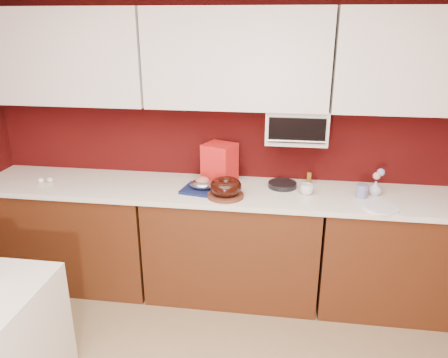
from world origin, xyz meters
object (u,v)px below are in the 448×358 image
Objects in this scene: toaster_oven at (297,125)px; pandoro_box at (220,163)px; blue_jar at (362,191)px; bundt_cake at (226,187)px; foil_ham_nest at (202,184)px; flower_vase at (375,187)px; coffee_mug at (307,188)px.

toaster_oven is 0.66m from pandoro_box.
bundt_cake is at bearing -172.05° from blue_jar.
foil_ham_nest is 1.88× the size of blue_jar.
flower_vase is at bearing -11.20° from toaster_oven.
pandoro_box is (-0.58, -0.01, -0.32)m from toaster_oven.
toaster_oven is 0.47m from coffee_mug.
toaster_oven is at bearing 168.80° from flower_vase.
flower_vase reaches higher than blue_jar.
blue_jar is at bearing -20.06° from toaster_oven.
toaster_oven is at bearing 18.12° from foil_ham_nest.
flower_vase reaches higher than foil_ham_nest.
coffee_mug is (0.67, -0.17, -0.11)m from pandoro_box.
blue_jar is at bearing 2.11° from foil_ham_nest.
bundt_cake is 0.32m from pandoro_box.
pandoro_box is 1.08m from blue_jar.
foil_ham_nest is at bearing -93.10° from pandoro_box.
foil_ham_nest is 0.25m from pandoro_box.
coffee_mug is 0.50m from flower_vase.
pandoro_box is at bearing 106.36° from bundt_cake.
bundt_cake reaches higher than coffee_mug.
pandoro_box reaches higher than coffee_mug.
toaster_oven is 0.67m from blue_jar.
blue_jar is 0.83× the size of flower_vase.
bundt_cake is 0.75× the size of pandoro_box.
flower_vase is (1.17, -0.11, -0.10)m from pandoro_box.
blue_jar is at bearing 0.24° from coffee_mug.
toaster_oven is 4.72× the size of coffee_mug.
bundt_cake is 2.45× the size of coffee_mug.
pandoro_box reaches higher than foil_ham_nest.
bundt_cake is at bearing -166.99° from coffee_mug.
toaster_oven is 3.79× the size of flower_vase.
toaster_oven is 2.43× the size of foil_ham_nest.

